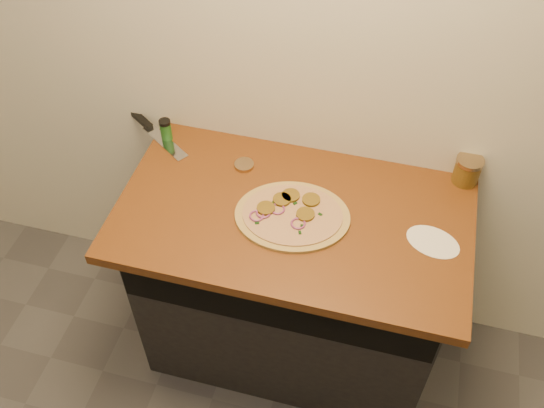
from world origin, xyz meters
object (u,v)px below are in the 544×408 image
(spice_shaker, at_px, (166,130))
(pizza, at_px, (292,215))
(salsa_jar, at_px, (467,170))
(chefs_knife, at_px, (152,130))

(spice_shaker, bearing_deg, pizza, -25.49)
(pizza, distance_m, spice_shaker, 0.61)
(pizza, relative_size, salsa_jar, 4.18)
(pizza, height_order, spice_shaker, spice_shaker)
(salsa_jar, xyz_separation_m, spice_shaker, (-1.10, -0.06, -0.01))
(salsa_jar, relative_size, spice_shaker, 1.18)
(chefs_knife, distance_m, spice_shaker, 0.09)
(chefs_knife, bearing_deg, spice_shaker, -20.15)
(chefs_knife, relative_size, salsa_jar, 2.99)
(chefs_knife, bearing_deg, salsa_jar, 1.59)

